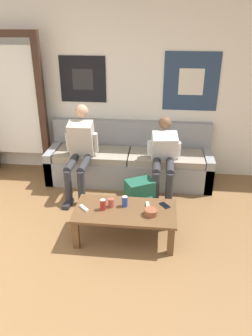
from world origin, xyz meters
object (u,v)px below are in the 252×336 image
Objects in this scene: couch at (129,162)px; drink_can_red at (102,205)px; coffee_table at (125,215)px; backpack at (140,195)px; drink_can_blue at (125,201)px; cell_phone at (165,205)px; game_controller_near_left at (84,208)px; game_controller_near_right at (148,206)px; pillar_candle at (111,203)px; person_seated_adult at (80,148)px; person_seated_teen at (164,156)px; ceramic_bowl at (151,212)px.

drink_can_red is (-0.16, -1.48, 0.14)m from couch.
coffee_table is 0.69m from backpack.
drink_can_blue is 0.26m from drink_can_red.
drink_can_red is 0.83× the size of cell_phone.
couch is at bearing 76.39° from game_controller_near_left.
game_controller_near_right is at bearing 20.89° from coffee_table.
pillar_candle is 0.31m from game_controller_near_left.
person_seated_teen is at bearing 0.42° from person_seated_adult.
drink_can_red reaches higher than game_controller_near_right.
couch is 16.22× the size of ceramic_bowl.
game_controller_near_left is (-0.87, -1.11, -0.20)m from person_seated_teen.
game_controller_near_right is 0.20m from cell_phone.
person_seated_adult is 1.17m from game_controller_near_left.
person_seated_adult reaches higher than game_controller_near_left.
coffee_table is 9.18× the size of drink_can_blue.
couch reaches higher than coffee_table.
person_seated_adult reaches higher than drink_can_red.
couch is at bearing 105.47° from backpack.
person_seated_teen is 8.58× the size of drink_can_blue.
cell_phone is (0.03, -0.94, -0.20)m from person_seated_teen.
person_seated_teen is 1.10m from drink_can_blue.
game_controller_near_left is 0.86× the size of cell_phone.
game_controller_near_right is at bearing -167.54° from cell_phone.
pillar_candle is 0.78× the size of game_controller_near_right.
ceramic_bowl is 0.25m from cell_phone.
ceramic_bowl is at bearing -75.30° from game_controller_near_right.
drink_can_red is 0.84× the size of game_controller_near_right.
cell_phone is at bearing 10.71° from game_controller_near_left.
ceramic_bowl is 0.47m from pillar_candle.
coffee_table is 0.21m from pillar_candle.
game_controller_near_left is (-0.75, 0.03, -0.03)m from ceramic_bowl.
game_controller_near_left is (-0.58, -0.70, 0.20)m from backpack.
backpack is at bearing 79.61° from coffee_table.
pillar_candle is 0.11m from drink_can_red.
backpack is 0.82m from drink_can_red.
person_seated_adult is 1.17m from person_seated_teen.
couch is at bearing 111.97° from cell_phone.
couch is at bearing 93.48° from drink_can_blue.
drink_can_red is (-0.09, -0.06, 0.01)m from pillar_candle.
person_seated_adult reaches higher than couch.
person_seated_teen is at bearing 80.54° from game_controller_near_right.
couch is 1.58m from ceramic_bowl.
backpack reaches higher than cell_phone.
drink_can_blue is (0.08, -1.38, 0.14)m from couch.
backpack is 3.34× the size of game_controller_near_left.
backpack is at bearing 102.25° from game_controller_near_right.
game_controller_near_right is at bearing 6.18° from pillar_candle.
game_controller_near_left is 0.87× the size of game_controller_near_right.
game_controller_near_left is (-0.29, -0.08, -0.04)m from pillar_candle.
person_seated_adult reaches higher than coffee_table.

